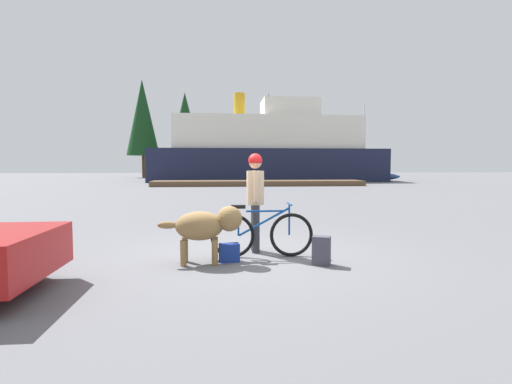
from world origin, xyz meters
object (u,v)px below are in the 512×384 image
dog (206,226)px  backpack (321,251)px  ferry_boat (268,151)px  bicycle (262,234)px  sailboat_moored (363,176)px  handbag_pannier (229,253)px  person_cyclist (255,192)px

dog → backpack: (1.83, -0.28, -0.39)m
backpack → dog: bearing=171.4°
backpack → ferry_boat: 34.53m
bicycle → sailboat_moored: sailboat_moored is taller
ferry_boat → sailboat_moored: ferry_boat is taller
handbag_pannier → ferry_boat: (4.85, 33.89, 2.94)m
bicycle → person_cyclist: person_cyclist is taller
person_cyclist → handbag_pannier: size_ratio=5.63×
sailboat_moored → handbag_pannier: bearing=-113.8°
backpack → handbag_pannier: backpack is taller
ferry_boat → handbag_pannier: bearing=-98.1°
dog → ferry_boat: (5.22, 33.96, 2.48)m
sailboat_moored → person_cyclist: bearing=-113.5°
handbag_pannier → ferry_boat: bearing=81.9°
ferry_boat → bicycle: bearing=-97.3°
person_cyclist → handbag_pannier: (-0.50, -0.74, -0.95)m
bicycle → dog: size_ratio=1.31×
person_cyclist → ferry_boat: 33.50m
bicycle → backpack: bicycle is taller
person_cyclist → sailboat_moored: bearing=66.5°
bicycle → person_cyclist: size_ratio=0.99×
dog → person_cyclist: bearing=42.8°
person_cyclist → dog: bearing=-137.2°
bicycle → sailboat_moored: bearing=66.9°
bicycle → backpack: bearing=-35.0°
dog → handbag_pannier: 0.60m
bicycle → backpack: size_ratio=3.87×
backpack → ferry_boat: (3.39, 34.24, 2.86)m
person_cyclist → handbag_pannier: bearing=-124.1°
backpack → sailboat_moored: size_ratio=0.06×
person_cyclist → dog: person_cyclist is taller
person_cyclist → backpack: bearing=-48.5°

